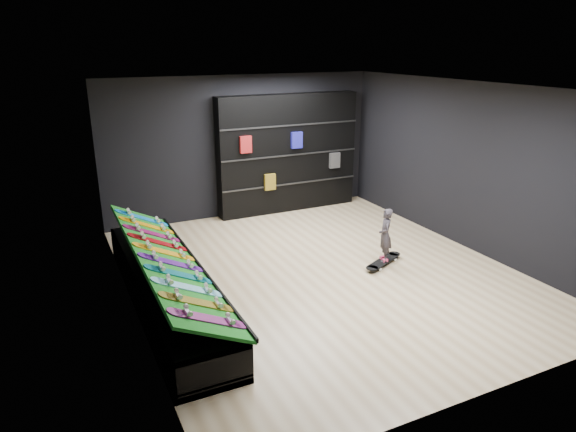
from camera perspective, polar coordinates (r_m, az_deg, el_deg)
name	(u,v)px	position (r m, az deg, el deg)	size (l,w,h in m)	color
floor	(320,272)	(8.59, 3.61, -6.25)	(6.00, 7.00, 0.01)	#CAB288
ceiling	(324,87)	(7.82, 4.06, 14.11)	(6.00, 7.00, 0.01)	white
wall_back	(243,147)	(11.18, -5.07, 7.69)	(6.00, 0.02, 3.00)	black
wall_front	(496,269)	(5.48, 22.11, -5.50)	(6.00, 0.02, 3.00)	black
wall_left	(125,211)	(7.15, -17.64, 0.55)	(0.02, 7.00, 3.00)	black
wall_right	(467,166)	(9.87, 19.26, 5.24)	(0.02, 7.00, 3.00)	black
display_rack	(166,289)	(7.68, -13.39, -7.88)	(0.90, 4.50, 0.50)	black
turf_ramp	(167,259)	(7.49, -13.28, -4.66)	(1.00, 4.50, 0.04)	#0E5E12
back_shelving	(288,153)	(11.44, -0.01, 6.97)	(3.24, 0.38, 2.59)	black
floor_skateboard	(383,262)	(8.98, 10.56, -5.07)	(0.98, 0.22, 0.09)	black
child	(385,245)	(8.86, 10.68, -3.19)	(0.21, 0.15, 0.55)	black
display_board_0	(208,318)	(5.82, -8.87, -11.19)	(0.98, 0.22, 0.09)	#2626BF
display_board_1	(197,302)	(6.18, -10.05, -9.39)	(0.98, 0.22, 0.09)	yellow
display_board_2	(188,287)	(6.55, -11.08, -7.78)	(0.98, 0.22, 0.09)	#0CB2E5
display_board_3	(179,274)	(6.92, -12.00, -6.34)	(0.98, 0.22, 0.09)	#0C8C99
display_board_4	(171,262)	(7.30, -12.82, -5.05)	(0.98, 0.22, 0.09)	purple
display_board_5	(165,252)	(7.68, -13.56, -3.89)	(0.98, 0.22, 0.09)	orange
display_board_6	(158,242)	(8.06, -14.22, -2.83)	(0.98, 0.22, 0.09)	red
display_board_7	(152,233)	(8.45, -14.82, -1.88)	(0.98, 0.22, 0.09)	#E5198C
display_board_8	(147,225)	(8.85, -15.37, -1.00)	(0.98, 0.22, 0.09)	yellow
display_board_9	(142,218)	(9.24, -15.87, -0.20)	(0.98, 0.22, 0.09)	blue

